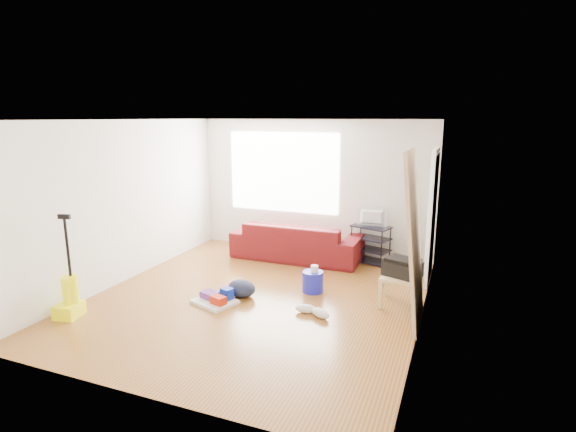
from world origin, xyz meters
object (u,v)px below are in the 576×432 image
at_px(side_table, 402,280).
at_px(backpack, 242,296).
at_px(sofa, 297,258).
at_px(tv_stand, 371,244).
at_px(bucket, 313,291).
at_px(vacuum, 69,298).
at_px(cleaning_tray, 216,299).

height_order(side_table, backpack, side_table).
height_order(sofa, tv_stand, tv_stand).
relative_size(side_table, bucket, 1.76).
relative_size(tv_stand, vacuum, 0.55).
bearing_deg(side_table, tv_stand, 114.11).
height_order(cleaning_tray, vacuum, vacuum).
height_order(tv_stand, cleaning_tray, tv_stand).
distance_m(tv_stand, side_table, 1.89).
xyz_separation_m(sofa, cleaning_tray, (-0.33, -2.33, 0.06)).
bearing_deg(sofa, vacuum, 60.84).
distance_m(tv_stand, backpack, 2.68).
xyz_separation_m(bucket, vacuum, (-2.67, -1.95, 0.25)).
bearing_deg(bucket, backpack, -148.66).
height_order(bucket, vacuum, vacuum).
relative_size(bucket, vacuum, 0.23).
relative_size(side_table, vacuum, 0.41).
bearing_deg(tv_stand, backpack, -104.23).
bearing_deg(sofa, side_table, 144.91).
relative_size(sofa, cleaning_tray, 3.49).
height_order(tv_stand, vacuum, vacuum).
relative_size(tv_stand, side_table, 1.36).
bearing_deg(bucket, tv_stand, 73.21).
distance_m(bucket, cleaning_tray, 1.43).
relative_size(side_table, backpack, 1.25).
distance_m(sofa, side_table, 2.55).
relative_size(tv_stand, bucket, 2.40).
height_order(sofa, side_table, side_table).
xyz_separation_m(sofa, bucket, (0.78, -1.43, 0.00)).
xyz_separation_m(cleaning_tray, backpack, (0.21, 0.35, -0.06)).
bearing_deg(backpack, tv_stand, 75.98).
relative_size(side_table, cleaning_tray, 0.82).
bearing_deg(cleaning_tray, tv_stand, 57.95).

